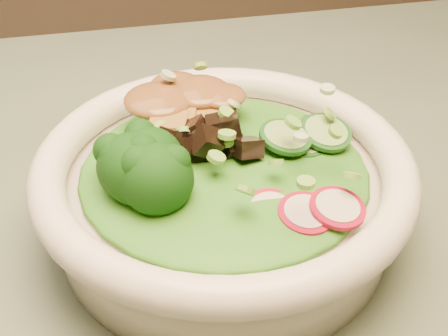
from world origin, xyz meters
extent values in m
cube|color=#546352|center=(0.00, 0.00, 0.73)|extent=(1.20, 0.80, 0.03)
cylinder|color=silver|center=(0.03, -0.02, 0.78)|extent=(0.26, 0.26, 0.06)
torus|color=silver|center=(0.03, -0.02, 0.81)|extent=(0.29, 0.29, 0.03)
ellipsoid|color=#275E13|center=(0.03, -0.02, 0.81)|extent=(0.22, 0.22, 0.03)
ellipsoid|color=brown|center=(0.00, 0.04, 0.84)|extent=(0.07, 0.06, 0.02)
camera|label=1|loc=(-0.05, -0.39, 1.09)|focal=50.00mm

